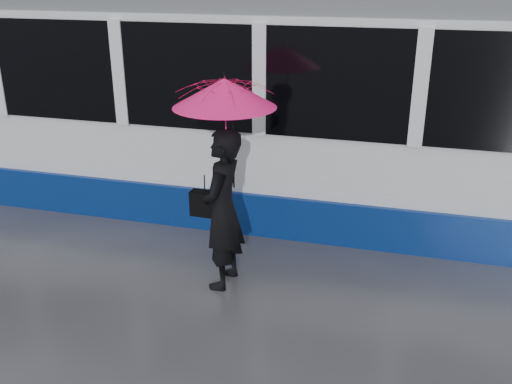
% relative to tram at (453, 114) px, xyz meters
% --- Properties ---
extents(ground, '(90.00, 90.00, 0.00)m').
position_rel_tram_xyz_m(ground, '(-2.27, -2.50, -1.64)').
color(ground, '#2F2F34').
rests_on(ground, ground).
extents(rails, '(34.00, 1.51, 0.02)m').
position_rel_tram_xyz_m(rails, '(-2.27, -0.00, -1.63)').
color(rails, '#3F3D38').
rests_on(rails, ground).
extents(tram, '(26.00, 2.56, 3.35)m').
position_rel_tram_xyz_m(tram, '(0.00, 0.00, 0.00)').
color(tram, white).
rests_on(tram, ground).
extents(woman, '(0.48, 0.72, 1.92)m').
position_rel_tram_xyz_m(woman, '(-2.56, -2.61, -0.68)').
color(woman, black).
rests_on(woman, ground).
extents(umbrella, '(1.17, 1.17, 1.30)m').
position_rel_tram_xyz_m(umbrella, '(-2.51, -2.61, 0.47)').
color(umbrella, '#F31450').
rests_on(umbrella, ground).
extents(handbag, '(0.35, 0.16, 0.48)m').
position_rel_tram_xyz_m(handbag, '(-2.78, -2.59, -0.63)').
color(handbag, black).
rests_on(handbag, ground).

